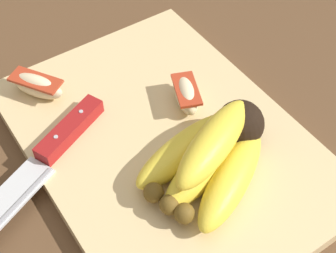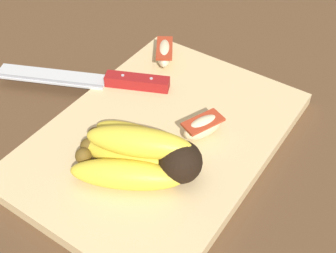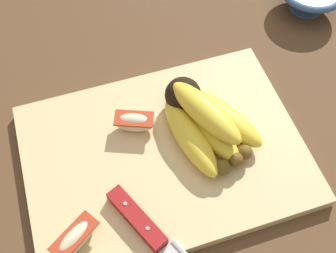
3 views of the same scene
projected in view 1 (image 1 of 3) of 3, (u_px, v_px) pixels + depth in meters
ground_plane at (151, 150)px, 0.58m from camera, size 6.00×6.00×0.00m
cutting_board at (165, 143)px, 0.57m from camera, size 0.40×0.29×0.02m
banana_bunch at (213, 154)px, 0.52m from camera, size 0.14×0.17×0.07m
chefs_knife at (43, 159)px, 0.54m from camera, size 0.14×0.27×0.02m
apple_wedge_near at (37, 85)px, 0.60m from camera, size 0.07×0.06×0.03m
apple_wedge_middle at (186, 95)px, 0.59m from camera, size 0.07×0.05×0.03m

